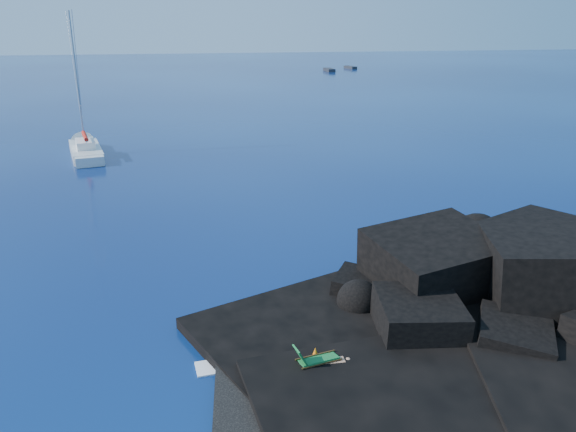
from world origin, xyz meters
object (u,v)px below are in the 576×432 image
at_px(sailboat, 86,156).
at_px(deck_chair, 319,354).
at_px(sunbather, 334,362).
at_px(marker_cone, 315,355).
at_px(distant_boat_b, 350,69).
at_px(distant_boat_a, 329,71).

height_order(sailboat, deck_chair, sailboat).
bearing_deg(sunbather, marker_cone, 140.54).
xyz_separation_m(deck_chair, distant_boat_b, (38.84, 122.74, -0.87)).
distance_m(marker_cone, distant_boat_a, 119.89).
height_order(distant_boat_a, distant_boat_b, distant_boat_a).
height_order(deck_chair, sunbather, deck_chair).
relative_size(deck_chair, marker_cone, 2.80).
relative_size(deck_chair, sunbather, 0.78).
bearing_deg(sailboat, deck_chair, -82.83).
bearing_deg(deck_chair, distant_boat_a, 63.24).
relative_size(sailboat, marker_cone, 22.64).
bearing_deg(deck_chair, marker_cone, 82.29).
bearing_deg(distant_boat_b, distant_boat_a, -148.54).
height_order(sunbather, marker_cone, marker_cone).
bearing_deg(marker_cone, distant_boat_a, 74.72).
distance_m(deck_chair, distant_boat_b, 128.74).
bearing_deg(marker_cone, sailboat, 109.20).
distance_m(deck_chair, sunbather, 0.62).
xyz_separation_m(distant_boat_a, distant_boat_b, (7.26, 6.71, 0.00)).
xyz_separation_m(sailboat, distant_boat_a, (43.95, 80.20, 0.00)).
xyz_separation_m(marker_cone, distant_boat_b, (38.86, 122.36, -0.62)).
relative_size(sailboat, distant_boat_a, 2.40).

